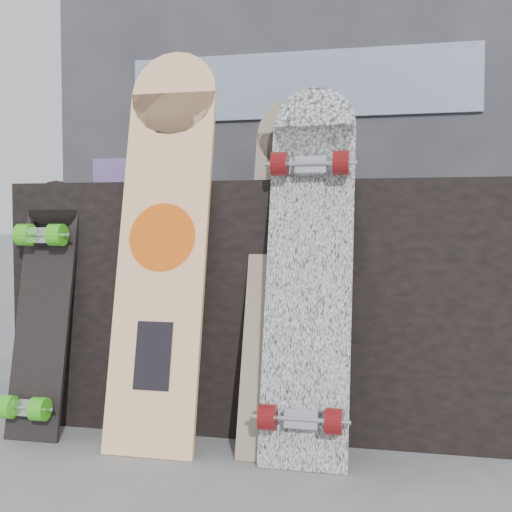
% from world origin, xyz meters
% --- Properties ---
extents(ground, '(60.00, 60.00, 0.00)m').
position_xyz_m(ground, '(0.00, 0.00, 0.00)').
color(ground, slate).
rests_on(ground, ground).
extents(vendor_table, '(1.60, 0.60, 0.80)m').
position_xyz_m(vendor_table, '(0.00, 0.50, 0.40)').
color(vendor_table, black).
rests_on(vendor_table, ground).
extents(booth, '(2.40, 0.22, 2.20)m').
position_xyz_m(booth, '(0.00, 1.35, 1.10)').
color(booth, '#2F2F34').
rests_on(booth, ground).
extents(merch_box_purple, '(0.18, 0.12, 0.10)m').
position_xyz_m(merch_box_purple, '(-0.54, 0.50, 0.85)').
color(merch_box_purple, '#57346B').
rests_on(merch_box_purple, vendor_table).
extents(merch_box_small, '(0.14, 0.14, 0.12)m').
position_xyz_m(merch_box_small, '(0.23, 0.58, 0.86)').
color(merch_box_small, '#57346B').
rests_on(merch_box_small, vendor_table).
extents(merch_box_flat, '(0.22, 0.10, 0.06)m').
position_xyz_m(merch_box_flat, '(0.14, 0.53, 0.83)').
color(merch_box_flat, '#D1B78C').
rests_on(merch_box_flat, vendor_table).
extents(longboard_geisha, '(0.28, 0.30, 1.22)m').
position_xyz_m(longboard_geisha, '(-0.25, 0.14, 0.64)').
color(longboard_geisha, beige).
rests_on(longboard_geisha, ground).
extents(longboard_celtic, '(0.24, 0.35, 1.07)m').
position_xyz_m(longboard_celtic, '(0.12, 0.21, 0.57)').
color(longboard_celtic, '#D1B88E').
rests_on(longboard_celtic, ground).
extents(longboard_cascadia, '(0.25, 0.34, 1.08)m').
position_xyz_m(longboard_cascadia, '(0.20, 0.12, 0.56)').
color(longboard_cascadia, white).
rests_on(longboard_cascadia, ground).
extents(skateboard_dark, '(0.18, 0.26, 0.81)m').
position_xyz_m(skateboard_dark, '(-0.65, 0.12, 0.41)').
color(skateboard_dark, black).
rests_on(skateboard_dark, ground).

